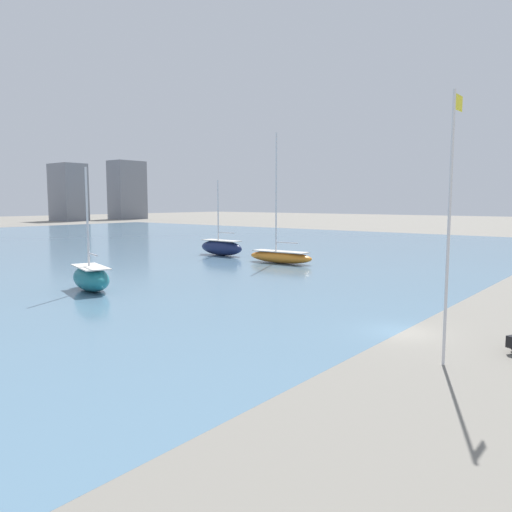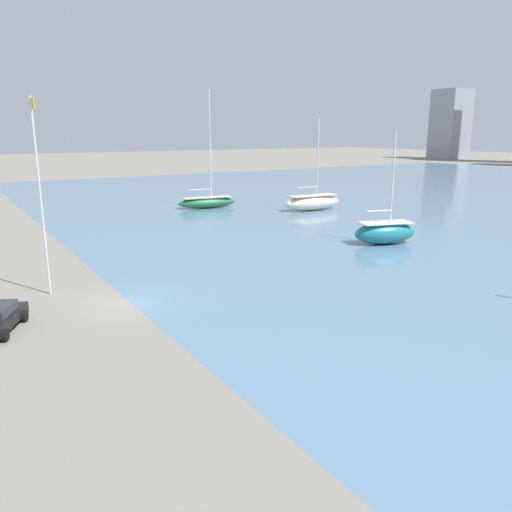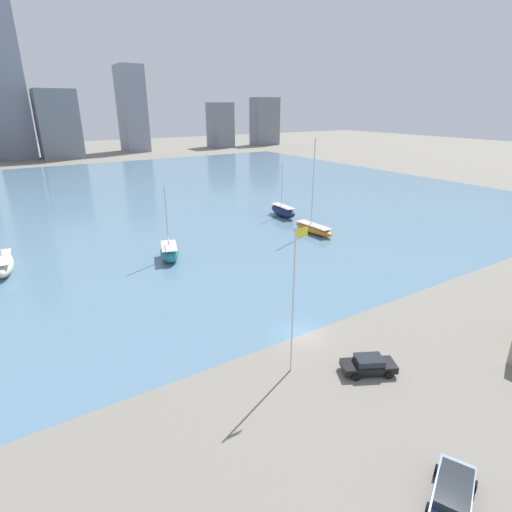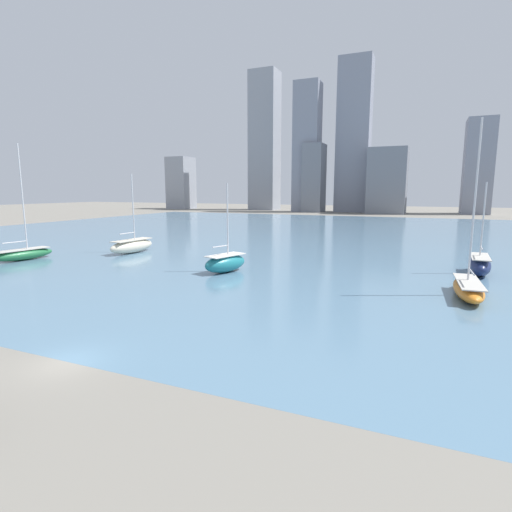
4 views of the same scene
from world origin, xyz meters
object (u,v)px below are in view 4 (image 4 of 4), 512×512
object	(u,v)px
sailboat_green	(23,254)
sailboat_cream	(132,246)
sailboat_teal	(225,263)
sailboat_navy	(479,265)
sailboat_orange	(468,288)

from	to	relation	value
sailboat_green	sailboat_cream	world-z (taller)	sailboat_green
sailboat_cream	sailboat_teal	size ratio (longest dim) A/B	1.16
sailboat_teal	sailboat_navy	distance (m)	29.99
sailboat_orange	sailboat_navy	bearing A→B (deg)	77.59
sailboat_teal	sailboat_orange	bearing A→B (deg)	14.81
sailboat_cream	sailboat_teal	xyz separation A→B (m)	(20.57, -7.59, 0.01)
sailboat_green	sailboat_teal	world-z (taller)	sailboat_green
sailboat_orange	sailboat_navy	distance (m)	12.13
sailboat_cream	sailboat_navy	size ratio (longest dim) A/B	1.15
sailboat_cream	sailboat_teal	world-z (taller)	sailboat_cream
sailboat_green	sailboat_teal	distance (m)	30.55
sailboat_cream	sailboat_green	bearing A→B (deg)	-126.64
sailboat_green	sailboat_teal	size ratio (longest dim) A/B	1.52
sailboat_green	sailboat_orange	xyz separation A→B (m)	(56.29, 2.37, -0.03)
sailboat_orange	sailboat_cream	distance (m)	47.40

